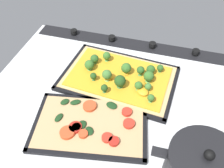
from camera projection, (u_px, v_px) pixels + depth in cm
name	position (u px, v px, depth cm)	size (l,w,h in cm)	color
ground_plane	(112.00, 100.00, 79.61)	(85.59, 66.91, 3.00)	silver
stove_control_panel	(132.00, 44.00, 97.98)	(82.17, 7.00, 2.60)	black
baking_tray_front	(118.00, 79.00, 84.02)	(41.41, 29.44, 1.30)	black
broccoli_pizza	(120.00, 76.00, 82.59)	(38.81, 26.84, 6.09)	tan
baking_tray_back	(90.00, 125.00, 70.44)	(36.83, 26.85, 1.30)	black
veggie_pizza_back	(90.00, 124.00, 69.88)	(34.04, 24.06, 1.90)	tan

